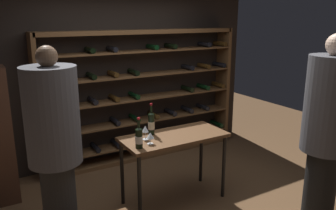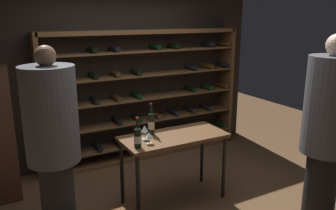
{
  "view_description": "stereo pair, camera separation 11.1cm",
  "coord_description": "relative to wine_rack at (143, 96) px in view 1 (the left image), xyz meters",
  "views": [
    {
      "loc": [
        -1.94,
        -3.11,
        2.21
      ],
      "look_at": [
        0.01,
        0.23,
        1.19
      ],
      "focal_mm": 36.2,
      "sensor_mm": 36.0,
      "label": 1
    },
    {
      "loc": [
        -1.85,
        -3.16,
        2.21
      ],
      "look_at": [
        0.01,
        0.23,
        1.19
      ],
      "focal_mm": 36.2,
      "sensor_mm": 36.0,
      "label": 2
    }
  ],
  "objects": [
    {
      "name": "ground_plane",
      "position": [
        -0.33,
        -1.54,
        -0.99
      ],
      "size": [
        9.5,
        9.5,
        0.0
      ],
      "primitive_type": "plane",
      "color": "brown"
    },
    {
      "name": "back_wall",
      "position": [
        -0.33,
        0.21,
        0.38
      ],
      "size": [
        4.65,
        0.1,
        2.74
      ],
      "primitive_type": "cube",
      "color": "black",
      "rests_on": "ground"
    },
    {
      "name": "wine_rack",
      "position": [
        0.0,
        0.0,
        0.0
      ],
      "size": [
        3.21,
        0.32,
        2.01
      ],
      "color": "brown",
      "rests_on": "ground"
    },
    {
      "name": "tasting_table",
      "position": [
        -0.31,
        -1.43,
        -0.24
      ],
      "size": [
        1.25,
        0.58,
        0.85
      ],
      "color": "brown",
      "rests_on": "ground"
    },
    {
      "name": "person_guest_khaki",
      "position": [
        -1.68,
        -1.51,
        0.09
      ],
      "size": [
        0.5,
        0.5,
        1.96
      ],
      "rotation": [
        0.0,
        0.0,
        -2.5
      ],
      "color": "#252525",
      "rests_on": "ground"
    },
    {
      "name": "person_guest_blue_shirt",
      "position": [
        0.72,
        -2.68,
        0.14
      ],
      "size": [
        0.49,
        0.49,
        2.06
      ],
      "rotation": [
        0.0,
        0.0,
        0.65
      ],
      "color": "black",
      "rests_on": "ground"
    },
    {
      "name": "wine_bottle_gold_foil",
      "position": [
        -0.52,
        -1.27,
        -0.01
      ],
      "size": [
        0.08,
        0.08,
        0.38
      ],
      "color": "black",
      "rests_on": "tasting_table"
    },
    {
      "name": "wine_bottle_amber_reserve",
      "position": [
        -0.83,
        -1.58,
        -0.03
      ],
      "size": [
        0.08,
        0.08,
        0.34
      ],
      "color": "black",
      "rests_on": "tasting_table"
    },
    {
      "name": "wine_glass_stemmed_left",
      "position": [
        -0.66,
        -1.39,
        -0.03
      ],
      "size": [
        0.08,
        0.08,
        0.17
      ],
      "color": "silver",
      "rests_on": "tasting_table"
    },
    {
      "name": "wine_glass_stemmed_center",
      "position": [
        -0.68,
        -1.54,
        -0.05
      ],
      "size": [
        0.09,
        0.09,
        0.13
      ],
      "color": "silver",
      "rests_on": "tasting_table"
    }
  ]
}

